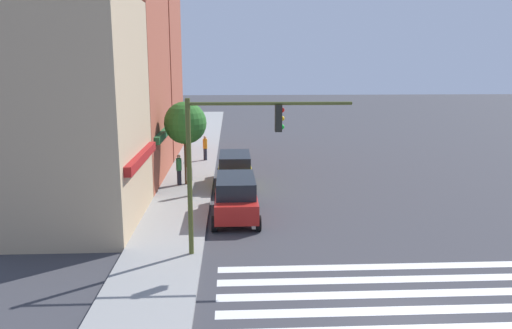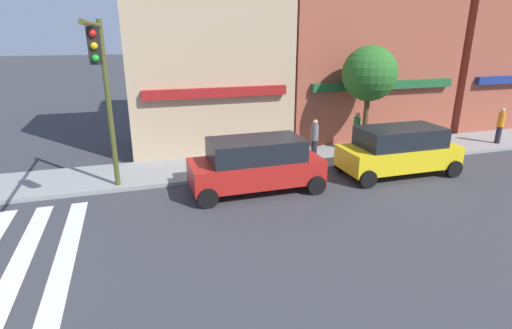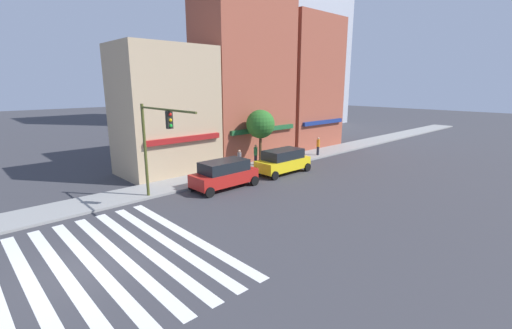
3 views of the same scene
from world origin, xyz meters
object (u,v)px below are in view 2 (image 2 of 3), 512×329
(traffic_signal, at_px, (103,79))
(suv_red, at_px, (256,164))
(pedestrian_orange_vest, at_px, (500,125))
(pedestrian_green_top, at_px, (356,130))
(suv_yellow, at_px, (399,150))
(street_tree, at_px, (370,74))
(pedestrian_grey_coat, at_px, (314,139))

(traffic_signal, height_order, suv_red, traffic_signal)
(traffic_signal, distance_m, pedestrian_orange_vest, 18.50)
(suv_red, bearing_deg, pedestrian_orange_vest, 8.47)
(pedestrian_green_top, bearing_deg, traffic_signal, -155.06)
(traffic_signal, height_order, suv_yellow, traffic_signal)
(traffic_signal, relative_size, pedestrian_green_top, 3.33)
(suv_yellow, distance_m, street_tree, 3.88)
(pedestrian_grey_coat, relative_size, pedestrian_green_top, 1.00)
(pedestrian_grey_coat, xyz_separation_m, street_tree, (2.71, 0.39, 2.64))
(pedestrian_grey_coat, xyz_separation_m, pedestrian_orange_vest, (9.96, -0.32, 0.00))
(pedestrian_grey_coat, bearing_deg, street_tree, -80.51)
(suv_yellow, xyz_separation_m, pedestrian_grey_coat, (-2.55, 2.41, 0.04))
(suv_red, relative_size, street_tree, 0.98)
(suv_red, xyz_separation_m, pedestrian_green_top, (5.95, 3.22, 0.04))
(pedestrian_grey_coat, bearing_deg, traffic_signal, 106.19)
(suv_yellow, height_order, street_tree, street_tree)
(suv_red, distance_m, suv_yellow, 5.96)
(pedestrian_grey_coat, bearing_deg, suv_yellow, -132.06)
(traffic_signal, distance_m, street_tree, 11.21)
(traffic_signal, bearing_deg, pedestrian_green_top, 15.55)
(suv_red, xyz_separation_m, pedestrian_orange_vest, (13.36, 2.09, 0.04))
(traffic_signal, height_order, pedestrian_grey_coat, traffic_signal)
(traffic_signal, relative_size, suv_red, 1.25)
(pedestrian_grey_coat, distance_m, street_tree, 3.80)
(suv_yellow, distance_m, pedestrian_orange_vest, 7.69)
(pedestrian_grey_coat, distance_m, pedestrian_orange_vest, 9.96)
(suv_yellow, relative_size, pedestrian_orange_vest, 2.66)
(traffic_signal, xyz_separation_m, suv_yellow, (10.75, -0.23, -3.09))
(pedestrian_green_top, distance_m, street_tree, 2.68)
(suv_yellow, height_order, pedestrian_grey_coat, suv_yellow)
(traffic_signal, bearing_deg, pedestrian_grey_coat, 14.87)
(suv_red, xyz_separation_m, street_tree, (6.12, 2.80, 2.68))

